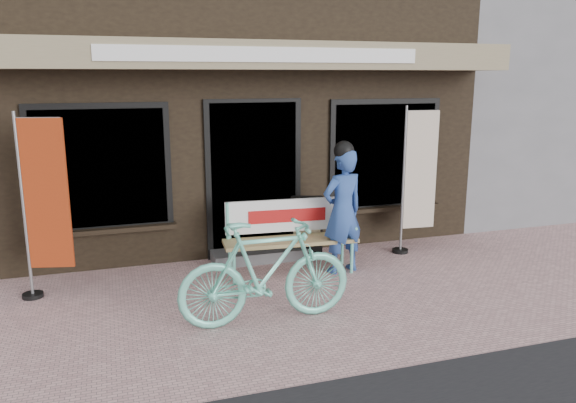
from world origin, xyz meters
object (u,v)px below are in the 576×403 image
object	(u,v)px
bench	(289,230)
bicycle	(266,272)
nobori_red	(43,204)
person	(343,209)
nobori_cream	(417,178)
menu_stand	(307,227)

from	to	relation	value
bench	bicycle	distance (m)	1.59
nobori_red	person	bearing A→B (deg)	10.21
nobori_cream	menu_stand	bearing A→B (deg)	176.99
nobori_cream	bicycle	bearing A→B (deg)	-144.21
bench	menu_stand	bearing A→B (deg)	51.46
nobori_cream	bench	bearing A→B (deg)	-169.29
menu_stand	bicycle	bearing A→B (deg)	-103.93
bench	nobori_cream	world-z (taller)	nobori_cream
bench	nobori_cream	distance (m)	2.06
bicycle	bench	bearing A→B (deg)	-26.82
bench	person	world-z (taller)	person
person	nobori_red	distance (m)	3.55
person	bench	bearing A→B (deg)	146.55
bench	person	distance (m)	0.75
bicycle	menu_stand	xyz separation A→B (m)	(1.11, 1.85, -0.09)
nobori_cream	nobori_red	bearing A→B (deg)	-172.86
bench	bicycle	xyz separation A→B (m)	(-0.71, -1.43, -0.00)
bench	nobori_red	size ratio (longest dim) A/B	0.82
nobori_red	nobori_cream	size ratio (longest dim) A/B	1.01
nobori_red	nobori_cream	bearing A→B (deg)	16.61
person	menu_stand	xyz separation A→B (m)	(-0.25, 0.67, -0.39)
bench	person	xyz separation A→B (m)	(0.64, -0.24, 0.29)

